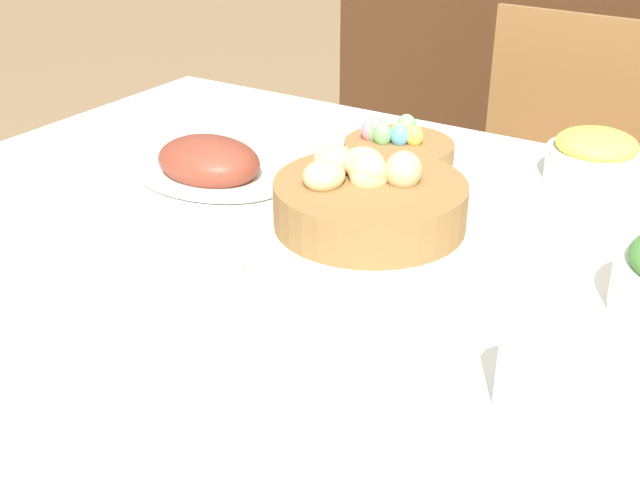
{
  "coord_description": "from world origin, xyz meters",
  "views": [
    {
      "loc": [
        0.55,
        -0.96,
        1.34
      ],
      "look_at": [
        -0.0,
        -0.09,
        0.82
      ],
      "focal_mm": 45.0,
      "sensor_mm": 36.0,
      "label": 1
    }
  ],
  "objects_px": {
    "ham_platter": "(209,164)",
    "drinking_cup": "(526,372)",
    "dinner_plate": "(260,394)",
    "knife": "(379,445)",
    "spoon": "(405,456)",
    "fork": "(158,354)",
    "bread_basket": "(368,198)",
    "egg_basket": "(397,146)",
    "butter_dish": "(195,265)",
    "pineapple_bowl": "(595,157)",
    "sideboard": "(550,93)",
    "chair_far_center": "(539,200)"
  },
  "relations": [
    {
      "from": "ham_platter",
      "to": "drinking_cup",
      "type": "bearing_deg",
      "value": -24.87
    },
    {
      "from": "dinner_plate",
      "to": "knife",
      "type": "height_order",
      "value": "dinner_plate"
    },
    {
      "from": "dinner_plate",
      "to": "spoon",
      "type": "relative_size",
      "value": 1.41
    },
    {
      "from": "ham_platter",
      "to": "spoon",
      "type": "distance_m",
      "value": 0.79
    },
    {
      "from": "dinner_plate",
      "to": "fork",
      "type": "xyz_separation_m",
      "value": [
        -0.15,
        0.0,
        -0.0
      ]
    },
    {
      "from": "bread_basket",
      "to": "ham_platter",
      "type": "xyz_separation_m",
      "value": [
        -0.34,
        0.01,
        -0.02
      ]
    },
    {
      "from": "egg_basket",
      "to": "dinner_plate",
      "type": "bearing_deg",
      "value": -74.09
    },
    {
      "from": "ham_platter",
      "to": "knife",
      "type": "height_order",
      "value": "ham_platter"
    },
    {
      "from": "knife",
      "to": "spoon",
      "type": "distance_m",
      "value": 0.03
    },
    {
      "from": "egg_basket",
      "to": "dinner_plate",
      "type": "height_order",
      "value": "egg_basket"
    },
    {
      "from": "spoon",
      "to": "butter_dish",
      "type": "bearing_deg",
      "value": 157.5
    },
    {
      "from": "fork",
      "to": "pineapple_bowl",
      "type": "bearing_deg",
      "value": 70.54
    },
    {
      "from": "sideboard",
      "to": "knife",
      "type": "xyz_separation_m",
      "value": [
        0.52,
        -2.29,
        0.29
      ]
    },
    {
      "from": "sideboard",
      "to": "pineapple_bowl",
      "type": "bearing_deg",
      "value": -70.78
    },
    {
      "from": "bread_basket",
      "to": "spoon",
      "type": "height_order",
      "value": "bread_basket"
    },
    {
      "from": "sideboard",
      "to": "ham_platter",
      "type": "bearing_deg",
      "value": -92.66
    },
    {
      "from": "chair_far_center",
      "to": "dinner_plate",
      "type": "distance_m",
      "value": 1.34
    },
    {
      "from": "fork",
      "to": "butter_dish",
      "type": "distance_m",
      "value": 0.2
    },
    {
      "from": "butter_dish",
      "to": "fork",
      "type": "bearing_deg",
      "value": -62.7
    },
    {
      "from": "knife",
      "to": "dinner_plate",
      "type": "bearing_deg",
      "value": 179.82
    },
    {
      "from": "drinking_cup",
      "to": "butter_dish",
      "type": "relative_size",
      "value": 0.81
    },
    {
      "from": "chair_far_center",
      "to": "butter_dish",
      "type": "xyz_separation_m",
      "value": [
        -0.16,
        -1.13,
        0.29
      ]
    },
    {
      "from": "dinner_plate",
      "to": "butter_dish",
      "type": "relative_size",
      "value": 2.15
    },
    {
      "from": "drinking_cup",
      "to": "butter_dish",
      "type": "distance_m",
      "value": 0.5
    },
    {
      "from": "bread_basket",
      "to": "pineapple_bowl",
      "type": "xyz_separation_m",
      "value": [
        0.26,
        0.37,
        -0.0
      ]
    },
    {
      "from": "bread_basket",
      "to": "egg_basket",
      "type": "distance_m",
      "value": 0.3
    },
    {
      "from": "pineapple_bowl",
      "to": "drinking_cup",
      "type": "distance_m",
      "value": 0.7
    },
    {
      "from": "ham_platter",
      "to": "butter_dish",
      "type": "xyz_separation_m",
      "value": [
        0.21,
        -0.29,
        -0.01
      ]
    },
    {
      "from": "chair_far_center",
      "to": "drinking_cup",
      "type": "bearing_deg",
      "value": -70.92
    },
    {
      "from": "chair_far_center",
      "to": "ham_platter",
      "type": "bearing_deg",
      "value": -110.89
    },
    {
      "from": "egg_basket",
      "to": "knife",
      "type": "xyz_separation_m",
      "value": [
        0.36,
        -0.74,
        -0.02
      ]
    },
    {
      "from": "bread_basket",
      "to": "butter_dish",
      "type": "bearing_deg",
      "value": -114.53
    },
    {
      "from": "bread_basket",
      "to": "egg_basket",
      "type": "relative_size",
      "value": 1.45
    },
    {
      "from": "bread_basket",
      "to": "ham_platter",
      "type": "bearing_deg",
      "value": 177.83
    },
    {
      "from": "pineapple_bowl",
      "to": "fork",
      "type": "distance_m",
      "value": 0.88
    },
    {
      "from": "bread_basket",
      "to": "knife",
      "type": "xyz_separation_m",
      "value": [
        0.27,
        -0.45,
        -0.04
      ]
    },
    {
      "from": "spoon",
      "to": "pineapple_bowl",
      "type": "bearing_deg",
      "value": 93.14
    },
    {
      "from": "butter_dish",
      "to": "dinner_plate",
      "type": "bearing_deg",
      "value": -36.13
    },
    {
      "from": "dinner_plate",
      "to": "drinking_cup",
      "type": "distance_m",
      "value": 0.29
    },
    {
      "from": "dinner_plate",
      "to": "butter_dish",
      "type": "bearing_deg",
      "value": 143.87
    },
    {
      "from": "sideboard",
      "to": "egg_basket",
      "type": "xyz_separation_m",
      "value": [
        0.16,
        -1.55,
        0.31
      ]
    },
    {
      "from": "fork",
      "to": "spoon",
      "type": "relative_size",
      "value": 1.0
    },
    {
      "from": "pineapple_bowl",
      "to": "sideboard",
      "type": "bearing_deg",
      "value": 109.22
    },
    {
      "from": "chair_far_center",
      "to": "pineapple_bowl",
      "type": "bearing_deg",
      "value": -62.11
    },
    {
      "from": "sideboard",
      "to": "dinner_plate",
      "type": "distance_m",
      "value": 2.33
    },
    {
      "from": "fork",
      "to": "knife",
      "type": "distance_m",
      "value": 0.3
    },
    {
      "from": "fork",
      "to": "chair_far_center",
      "type": "bearing_deg",
      "value": 86.77
    },
    {
      "from": "bread_basket",
      "to": "knife",
      "type": "distance_m",
      "value": 0.53
    },
    {
      "from": "bread_basket",
      "to": "pineapple_bowl",
      "type": "distance_m",
      "value": 0.45
    },
    {
      "from": "ham_platter",
      "to": "pineapple_bowl",
      "type": "bearing_deg",
      "value": 31.45
    }
  ]
}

